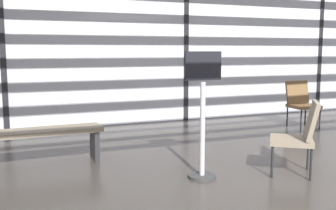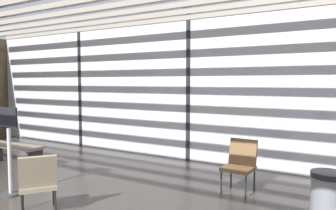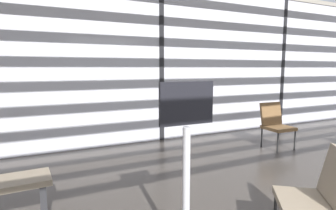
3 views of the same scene
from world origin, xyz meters
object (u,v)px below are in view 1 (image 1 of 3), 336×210
(lounge_chair_4, at_px, (301,101))
(info_sign, at_px, (203,119))
(parked_airplane, at_px, (105,34))
(lounge_chair_0, at_px, (300,133))
(waiting_bench, at_px, (42,137))

(lounge_chair_4, distance_m, info_sign, 3.81)
(parked_airplane, xyz_separation_m, info_sign, (-0.92, -8.84, -1.29))
(lounge_chair_0, height_order, waiting_bench, lounge_chair_0)
(lounge_chair_0, relative_size, waiting_bench, 0.57)
(lounge_chair_4, bearing_deg, waiting_bench, -166.38)
(info_sign, bearing_deg, parked_airplane, 84.03)
(lounge_chair_0, distance_m, waiting_bench, 3.15)
(waiting_bench, xyz_separation_m, info_sign, (1.66, -1.18, 0.32))
(waiting_bench, bearing_deg, info_sign, 141.88)
(parked_airplane, bearing_deg, lounge_chair_0, -88.85)
(info_sign, bearing_deg, lounge_chair_4, 33.75)
(parked_airplane, height_order, info_sign, parked_airplane)
(waiting_bench, bearing_deg, parked_airplane, -111.24)
(parked_airplane, distance_m, lounge_chair_4, 7.23)
(parked_airplane, relative_size, lounge_chair_4, 13.97)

